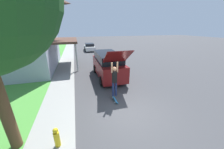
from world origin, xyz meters
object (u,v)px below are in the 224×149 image
Objects in this scene: skateboard at (115,100)px; car_down_street at (89,47)px; suv_parked at (108,65)px; fire_hydrant at (57,137)px; skateboarder at (115,79)px.

car_down_street is at bearing 88.11° from skateboard.
suv_parked reaches higher than skateboard.
suv_parked reaches higher than fire_hydrant.
fire_hydrant is (-3.54, -20.52, -0.19)m from car_down_street.
car_down_street is at bearing 80.22° from fire_hydrant.
suv_parked is 4.07m from skateboard.
skateboarder is at bearing -98.84° from suv_parked.
fire_hydrant is (-2.92, -2.47, -0.92)m from skateboarder.
fire_hydrant is at bearing -139.72° from skateboarder.
suv_parked is 1.39× the size of car_down_street.
car_down_street reaches higher than skateboard.
suv_parked is 2.73× the size of skateboarder.
skateboard is (0.02, -0.08, -1.32)m from skateboarder.
skateboarder reaches higher than car_down_street.
car_down_street reaches higher than fire_hydrant.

